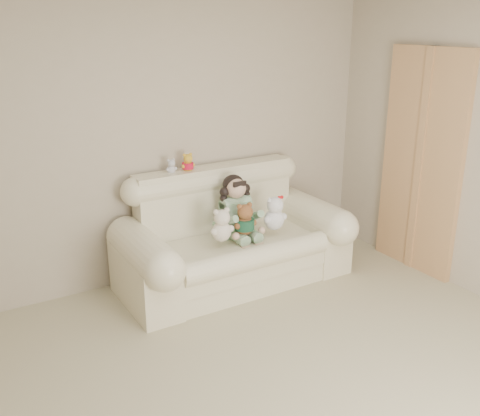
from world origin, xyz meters
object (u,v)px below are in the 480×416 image
Objects in this scene: seated_child at (236,205)px; brown_teddy at (245,216)px; white_cat at (274,210)px; cream_teddy at (221,222)px; sofa at (234,229)px.

brown_teddy is (-0.03, -0.20, -0.04)m from seated_child.
brown_teddy is at bearing -166.34° from white_cat.
seated_child is at bearing 43.54° from cream_teddy.
white_cat is (0.34, -0.15, 0.17)m from sofa.
seated_child is 1.67× the size of brown_teddy.
seated_child is at bearing 52.44° from sofa.
sofa is at bearing -127.52° from seated_child.
sofa is 5.56× the size of white_cat.
sofa is 0.22m from seated_child.
white_cat reaches higher than brown_teddy.
brown_teddy is 0.92× the size of white_cat.
sofa reaches higher than brown_teddy.
cream_teddy is at bearing -145.82° from sofa.
brown_teddy is 0.25m from cream_teddy.
sofa reaches higher than white_cat.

